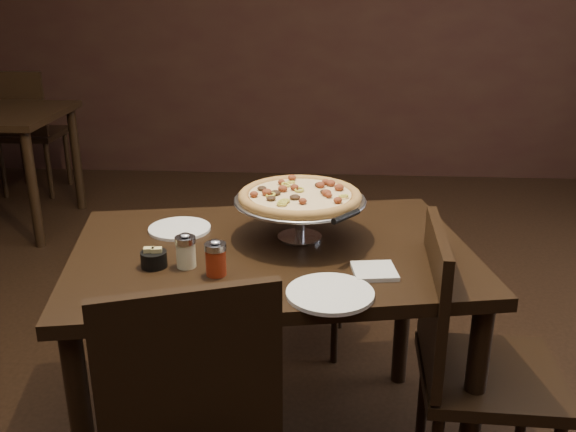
{
  "coord_description": "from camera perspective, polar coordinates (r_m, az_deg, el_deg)",
  "views": [
    {
      "loc": [
        0.22,
        -1.94,
        1.63
      ],
      "look_at": [
        0.09,
        0.02,
        0.9
      ],
      "focal_mm": 40.0,
      "sensor_mm": 36.0,
      "label": 1
    }
  ],
  "objects": [
    {
      "name": "room",
      "position": [
        1.98,
        -0.89,
        13.84
      ],
      "size": [
        6.04,
        7.04,
        2.84
      ],
      "color": "black",
      "rests_on": "ground"
    },
    {
      "name": "pepper_flake_shaker",
      "position": [
        1.9,
        -6.44,
        -3.75
      ],
      "size": [
        0.06,
        0.06,
        0.11
      ],
      "color": "maroon",
      "rests_on": "dining_table"
    },
    {
      "name": "dining_table",
      "position": [
        2.13,
        -1.43,
        -5.5
      ],
      "size": [
        1.42,
        1.08,
        0.8
      ],
      "rotation": [
        0.0,
        0.0,
        0.19
      ],
      "color": "black",
      "rests_on": "ground"
    },
    {
      "name": "chair_side",
      "position": [
        2.14,
        15.72,
        -11.96
      ],
      "size": [
        0.45,
        0.45,
        0.93
      ],
      "rotation": [
        0.0,
        0.0,
        1.53
      ],
      "color": "black",
      "rests_on": "ground"
    },
    {
      "name": "serving_spatula",
      "position": [
        1.96,
        5.17,
        -0.11
      ],
      "size": [
        0.17,
        0.17,
        0.02
      ],
      "rotation": [
        0.0,
        0.0,
        -0.61
      ],
      "color": "#B0B1B7",
      "rests_on": "pizza_stand"
    },
    {
      "name": "pizza_stand",
      "position": [
        2.12,
        1.07,
        1.71
      ],
      "size": [
        0.44,
        0.44,
        0.18
      ],
      "color": "#B0B1B7",
      "rests_on": "dining_table"
    },
    {
      "name": "parmesan_shaker",
      "position": [
        1.97,
        -9.07,
        -3.08
      ],
      "size": [
        0.06,
        0.06,
        0.11
      ],
      "color": "beige",
      "rests_on": "dining_table"
    },
    {
      "name": "packet_caddy",
      "position": [
        1.99,
        -11.84,
        -3.73
      ],
      "size": [
        0.08,
        0.08,
        0.06
      ],
      "rotation": [
        0.0,
        0.0,
        0.19
      ],
      "color": "black",
      "rests_on": "dining_table"
    },
    {
      "name": "plate_near",
      "position": [
        1.79,
        3.76,
        -6.89
      ],
      "size": [
        0.25,
        0.25,
        0.01
      ],
      "primitive_type": "cylinder",
      "color": "white",
      "rests_on": "dining_table"
    },
    {
      "name": "chair_far",
      "position": [
        2.86,
        1.37,
        -4.1
      ],
      "size": [
        0.41,
        0.41,
        0.81
      ],
      "rotation": [
        0.0,
        0.0,
        3.06
      ],
      "color": "black",
      "rests_on": "ground"
    },
    {
      "name": "plate_left",
      "position": [
        2.27,
        -9.61,
        -1.12
      ],
      "size": [
        0.22,
        0.22,
        0.01
      ],
      "primitive_type": "cylinder",
      "color": "white",
      "rests_on": "dining_table"
    },
    {
      "name": "bg_chair_far",
      "position": [
        5.41,
        -22.25,
        7.29
      ],
      "size": [
        0.46,
        0.46,
        0.98
      ],
      "rotation": [
        0.0,
        0.0,
        3.14
      ],
      "color": "black",
      "rests_on": "ground"
    },
    {
      "name": "napkin_stack",
      "position": [
        1.93,
        7.68,
        -4.88
      ],
      "size": [
        0.14,
        0.14,
        0.01
      ],
      "primitive_type": "cube",
      "rotation": [
        0.0,
        0.0,
        0.13
      ],
      "color": "silver",
      "rests_on": "dining_table"
    }
  ]
}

